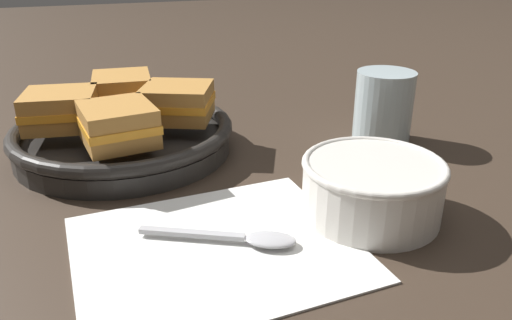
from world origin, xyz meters
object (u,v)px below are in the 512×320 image
object	(u,v)px
skillet	(124,137)
sandwich_far_right	(122,90)
sandwich_far_left	(178,102)
spoon	(249,238)
drinking_glass	(383,107)
sandwich_near_left	(61,109)
sandwich_near_right	(118,124)
soup_bowl	(372,185)

from	to	relation	value
skillet	sandwich_far_right	world-z (taller)	sandwich_far_right
skillet	sandwich_far_right	distance (m)	0.09
sandwich_far_left	spoon	bearing A→B (deg)	-87.92
drinking_glass	sandwich_far_right	bearing A→B (deg)	155.37
spoon	sandwich_near_left	distance (m)	0.33
spoon	sandwich_near_left	size ratio (longest dim) A/B	1.39
skillet	sandwich_near_right	size ratio (longest dim) A/B	2.94
sandwich_near_right	drinking_glass	distance (m)	0.36
sandwich_near_left	sandwich_far_right	world-z (taller)	same
spoon	drinking_glass	xyz separation A→B (m)	(0.26, 0.19, 0.04)
sandwich_far_right	drinking_glass	xyz separation A→B (m)	(0.34, -0.15, -0.02)
spoon	sandwich_near_right	bearing A→B (deg)	142.88
skillet	sandwich_near_left	bearing A→B (deg)	171.98
soup_bowl	sandwich_near_right	bearing A→B (deg)	140.74
spoon	drinking_glass	size ratio (longest dim) A/B	1.41
sandwich_far_left	drinking_glass	distance (m)	0.28
drinking_glass	soup_bowl	bearing A→B (deg)	-125.58
spoon	sandwich_far_right	distance (m)	0.36
sandwich_far_left	sandwich_far_right	world-z (taller)	same
sandwich_near_left	soup_bowl	bearing A→B (deg)	-42.83
sandwich_far_right	spoon	bearing A→B (deg)	-78.14
sandwich_near_right	sandwich_far_right	world-z (taller)	same
skillet	sandwich_near_right	xyz separation A→B (m)	(-0.01, -0.07, 0.04)
soup_bowl	drinking_glass	distance (m)	0.22
soup_bowl	skillet	xyz separation A→B (m)	(-0.22, 0.26, -0.01)
spoon	sandwich_near_right	distance (m)	0.23
soup_bowl	skillet	world-z (taller)	soup_bowl
sandwich_near_left	drinking_glass	size ratio (longest dim) A/B	1.02
spoon	sandwich_far_left	size ratio (longest dim) A/B	1.23
spoon	sandwich_far_right	size ratio (longest dim) A/B	1.46
skillet	sandwich_near_right	bearing A→B (deg)	-98.02
skillet	sandwich_near_left	distance (m)	0.09
spoon	sandwich_far_left	bearing A→B (deg)	119.86
soup_bowl	sandwich_far_left	xyz separation A→B (m)	(-0.15, 0.25, 0.03)
spoon	sandwich_far_right	world-z (taller)	sandwich_far_right
sandwich_near_right	sandwich_far_left	bearing A→B (deg)	36.98
soup_bowl	sandwich_near_right	xyz separation A→B (m)	(-0.23, 0.19, 0.03)
soup_bowl	sandwich_far_right	xyz separation A→B (m)	(-0.21, 0.33, 0.03)
sandwich_far_right	drinking_glass	world-z (taller)	drinking_glass
skillet	sandwich_far_left	xyz separation A→B (m)	(0.07, -0.01, 0.04)
spoon	sandwich_near_left	xyz separation A→B (m)	(-0.16, 0.28, 0.06)
sandwich_near_left	skillet	bearing A→B (deg)	-8.02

